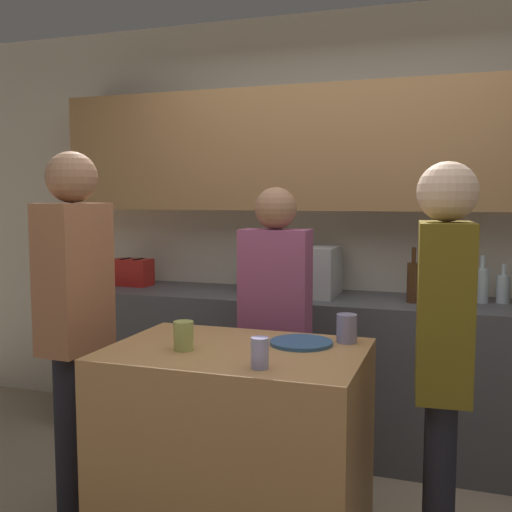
# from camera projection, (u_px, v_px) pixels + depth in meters

# --- Properties ---
(back_wall) EXTENTS (6.40, 0.40, 2.70)m
(back_wall) POSITION_uv_depth(u_px,v_px,m) (350.00, 196.00, 3.78)
(back_wall) COLOR beige
(back_wall) RESTS_ON ground_plane
(back_counter) EXTENTS (3.60, 0.62, 0.93)m
(back_counter) POSITION_uv_depth(u_px,v_px,m) (340.00, 374.00, 3.62)
(back_counter) COLOR #4C4C51
(back_counter) RESTS_ON ground_plane
(kitchen_island) EXTENTS (1.02, 0.71, 0.93)m
(kitchen_island) POSITION_uv_depth(u_px,v_px,m) (236.00, 459.00, 2.45)
(kitchen_island) COLOR #B27F4C
(kitchen_island) RESTS_ON ground_plane
(microwave) EXTENTS (0.52, 0.39, 0.30)m
(microwave) POSITION_uv_depth(u_px,v_px,m) (295.00, 270.00, 3.69)
(microwave) COLOR #B7BABC
(microwave) RESTS_ON back_counter
(toaster) EXTENTS (0.26, 0.16, 0.18)m
(toaster) POSITION_uv_depth(u_px,v_px,m) (132.00, 272.00, 4.07)
(toaster) COLOR #B21E19
(toaster) RESTS_ON back_counter
(bottle_0) EXTENTS (0.07, 0.07, 0.32)m
(bottle_0) POSITION_uv_depth(u_px,v_px,m) (413.00, 281.00, 3.40)
(bottle_0) COLOR #472814
(bottle_0) RESTS_ON back_counter
(bottle_1) EXTENTS (0.08, 0.08, 0.30)m
(bottle_1) POSITION_uv_depth(u_px,v_px,m) (429.00, 283.00, 3.35)
(bottle_1) COLOR silver
(bottle_1) RESTS_ON back_counter
(bottle_2) EXTENTS (0.08, 0.08, 0.27)m
(bottle_2) POSITION_uv_depth(u_px,v_px,m) (447.00, 285.00, 3.38)
(bottle_2) COLOR black
(bottle_2) RESTS_ON back_counter
(bottle_3) EXTENTS (0.08, 0.08, 0.29)m
(bottle_3) POSITION_uv_depth(u_px,v_px,m) (465.00, 284.00, 3.38)
(bottle_3) COLOR #472814
(bottle_3) RESTS_ON back_counter
(bottle_4) EXTENTS (0.07, 0.07, 0.27)m
(bottle_4) POSITION_uv_depth(u_px,v_px,m) (482.00, 285.00, 3.39)
(bottle_4) COLOR silver
(bottle_4) RESTS_ON back_counter
(bottle_5) EXTENTS (0.08, 0.08, 0.22)m
(bottle_5) POSITION_uv_depth(u_px,v_px,m) (503.00, 288.00, 3.39)
(bottle_5) COLOR silver
(bottle_5) RESTS_ON back_counter
(plate_on_island) EXTENTS (0.26, 0.26, 0.01)m
(plate_on_island) POSITION_uv_depth(u_px,v_px,m) (301.00, 343.00, 2.47)
(plate_on_island) COLOR #2D5684
(plate_on_island) RESTS_ON kitchen_island
(cup_0) EXTENTS (0.08, 0.08, 0.12)m
(cup_0) POSITION_uv_depth(u_px,v_px,m) (184.00, 336.00, 2.37)
(cup_0) COLOR #AAB55C
(cup_0) RESTS_ON kitchen_island
(cup_1) EXTENTS (0.07, 0.07, 0.11)m
(cup_1) POSITION_uv_depth(u_px,v_px,m) (260.00, 353.00, 2.12)
(cup_1) COLOR #A0A0D4
(cup_1) RESTS_ON kitchen_island
(cup_2) EXTENTS (0.09, 0.09, 0.12)m
(cup_2) POSITION_uv_depth(u_px,v_px,m) (347.00, 328.00, 2.50)
(cup_2) COLOR #8E88B6
(cup_2) RESTS_ON kitchen_island
(person_left) EXTENTS (0.22, 0.35, 1.66)m
(person_left) POSITION_uv_depth(u_px,v_px,m) (443.00, 345.00, 2.20)
(person_left) COLOR black
(person_left) RESTS_ON ground_plane
(person_center) EXTENTS (0.23, 0.35, 1.73)m
(person_center) POSITION_uv_depth(u_px,v_px,m) (75.00, 307.00, 2.69)
(person_center) COLOR black
(person_center) RESTS_ON ground_plane
(person_right) EXTENTS (0.35, 0.21, 1.58)m
(person_right) POSITION_uv_depth(u_px,v_px,m) (275.00, 317.00, 2.99)
(person_right) COLOR black
(person_right) RESTS_ON ground_plane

